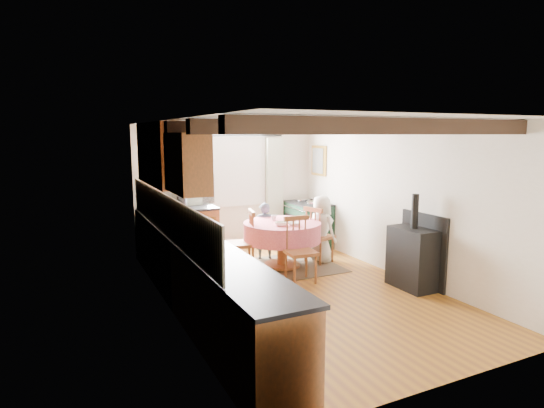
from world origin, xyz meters
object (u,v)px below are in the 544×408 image
dining_table (282,245)px  child_far (264,231)px  chair_near (301,250)px  child_right (321,229)px  chair_right (319,234)px  aga_range (308,224)px  cup (274,218)px  cast_iron_stove (413,242)px  chair_left (241,241)px

dining_table → child_far: size_ratio=1.25×
chair_near → child_right: size_ratio=0.85×
chair_right → child_right: bearing=-101.5°
aga_range → cup: aga_range is taller
child_far → cup: child_far is taller
child_right → cast_iron_stove: bearing=-179.1°
dining_table → chair_right: 0.74m
chair_left → chair_right: (1.45, -0.07, -0.01)m
chair_left → chair_right: chair_left is taller
chair_left → child_right: child_right is taller
child_far → child_right: (0.82, -0.61, 0.08)m
chair_right → aga_range: (0.41, 1.08, -0.05)m
aga_range → cast_iron_stove: 2.82m
cup → cast_iron_stove: bearing=-56.0°
chair_right → child_far: (-0.78, 0.61, 0.02)m
chair_near → chair_left: size_ratio=0.98×
chair_left → child_right: (1.49, -0.07, 0.08)m
child_right → chair_right: bearing=81.8°
aga_range → child_right: 1.15m
cast_iron_stove → cup: size_ratio=13.96×
chair_left → cast_iron_stove: cast_iron_stove is taller
cast_iron_stove → child_right: 1.80m
chair_near → aga_range: chair_near is taller
dining_table → aga_range: size_ratio=1.31×
dining_table → child_right: child_right is taller
dining_table → cast_iron_stove: bearing=-53.8°
chair_right → cast_iron_stove: (0.52, -1.73, 0.20)m
dining_table → aga_range: aga_range is taller
aga_range → child_far: child_far is taller
cast_iron_stove → child_far: bearing=119.1°
chair_near → child_far: bearing=92.9°
dining_table → chair_near: (-0.08, -0.79, 0.11)m
child_right → cup: size_ratio=11.85×
aga_range → dining_table: bearing=-136.3°
child_right → cup: child_right is taller
chair_left → aga_range: 2.11m
chair_left → cup: chair_left is taller
chair_right → cup: 0.87m
chair_left → cast_iron_stove: (1.97, -1.80, 0.18)m
cast_iron_stove → child_far: size_ratio=1.35×
aga_range → child_far: size_ratio=0.95×
dining_table → cast_iron_stove: cast_iron_stove is taller
dining_table → child_right: bearing=1.3°
chair_near → cast_iron_stove: (1.34, -0.93, 0.19)m
chair_near → chair_left: 1.07m
dining_table → cup: (-0.05, 0.21, 0.44)m
child_far → cup: bearing=105.8°
aga_range → cup: 1.53m
chair_right → cast_iron_stove: size_ratio=0.72×
chair_near → aga_range: bearing=61.2°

